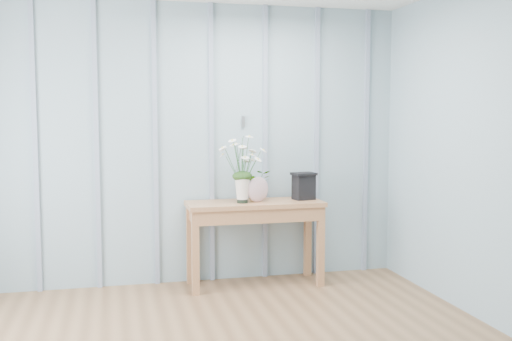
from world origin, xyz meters
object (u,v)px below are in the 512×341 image
object	(u,v)px
sideboard	(255,214)
carved_box	(304,186)
daisy_vase	(242,160)
felt_disc_vessel	(258,189)

from	to	relation	value
sideboard	carved_box	world-z (taller)	carved_box
sideboard	carved_box	distance (m)	0.52
daisy_vase	carved_box	world-z (taller)	daisy_vase
daisy_vase	felt_disc_vessel	xyz separation A→B (m)	(0.14, 0.02, -0.27)
sideboard	felt_disc_vessel	size ratio (longest dim) A/B	5.38
felt_disc_vessel	carved_box	distance (m)	0.44
daisy_vase	carved_box	bearing A→B (deg)	6.47
daisy_vase	sideboard	bearing A→B (deg)	22.45
sideboard	carved_box	bearing A→B (deg)	1.91
sideboard	felt_disc_vessel	bearing A→B (deg)	-58.95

